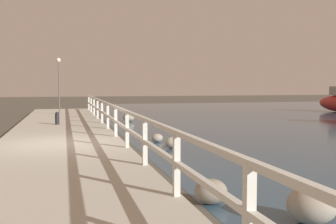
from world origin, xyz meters
TOP-DOWN VIEW (x-y plane):
  - ground_plane at (0.00, 0.00)m, footprint 120.00×120.00m
  - dock_walkway at (0.00, 0.00)m, footprint 3.83×36.00m
  - railing at (1.81, -0.00)m, footprint 0.10×32.50m
  - boulder_far_strip at (3.55, -7.23)m, footprint 0.74×0.66m
  - boulder_near_dock at (3.43, -0.17)m, footprint 0.48×0.43m
  - boulder_water_edge at (2.49, -5.97)m, footprint 0.56×0.51m
  - boulder_downstream at (3.27, 1.27)m, footprint 0.40×0.36m
  - boulder_mid_strip at (3.55, 9.31)m, footprint 0.64×0.58m
  - mooring_bollard at (-0.18, 5.98)m, footprint 0.19×0.19m
  - dock_lamp at (-0.16, 12.71)m, footprint 0.27×0.27m

SIDE VIEW (x-z plane):
  - ground_plane at x=0.00m, z-range 0.00..0.00m
  - dock_walkway at x=0.00m, z-range 0.00..0.26m
  - boulder_downstream at x=3.27m, z-range 0.00..0.30m
  - boulder_near_dock at x=3.43m, z-range 0.00..0.36m
  - boulder_water_edge at x=2.49m, z-range 0.00..0.42m
  - boulder_mid_strip at x=3.55m, z-range 0.00..0.48m
  - boulder_far_strip at x=3.55m, z-range 0.00..0.55m
  - mooring_bollard at x=-0.18m, z-range 0.26..0.82m
  - railing at x=1.81m, z-range 0.44..1.48m
  - dock_lamp at x=-0.16m, z-range 1.06..4.45m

